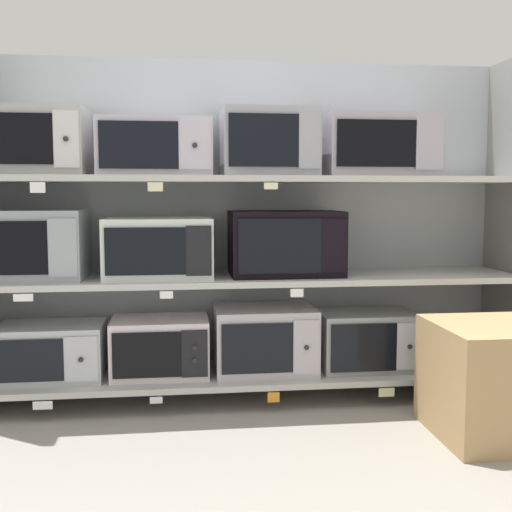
% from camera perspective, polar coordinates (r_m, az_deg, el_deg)
% --- Properties ---
extents(ground, '(6.71, 6.00, 0.02)m').
position_cam_1_polar(ground, '(2.46, 3.00, -20.15)').
color(ground, gray).
extents(back_panel, '(2.91, 0.04, 1.78)m').
position_cam_1_polar(back_panel, '(3.48, -0.54, 2.81)').
color(back_panel, '#9EA3A8').
rests_on(back_panel, ground).
extents(upright_right, '(0.05, 0.50, 1.78)m').
position_cam_1_polar(upright_right, '(3.65, 22.16, 2.52)').
color(upright_right, slate).
rests_on(upright_right, ground).
extents(shelf_0, '(2.71, 0.50, 0.03)m').
position_cam_1_polar(shelf_0, '(3.34, 0.00, -10.66)').
color(shelf_0, beige).
rests_on(shelf_0, ground).
extents(microwave_0, '(0.52, 0.35, 0.28)m').
position_cam_1_polar(microwave_0, '(3.34, -18.10, -8.25)').
color(microwave_0, '#B9BCC0').
rests_on(microwave_0, shelf_0).
extents(microwave_1, '(0.49, 0.34, 0.29)m').
position_cam_1_polar(microwave_1, '(3.27, -8.70, -8.15)').
color(microwave_1, silver).
rests_on(microwave_1, shelf_0).
extents(microwave_2, '(0.52, 0.40, 0.34)m').
position_cam_1_polar(microwave_2, '(3.29, 0.78, -7.57)').
color(microwave_2, '#B9B3BA').
rests_on(microwave_2, shelf_0).
extents(microwave_3, '(0.51, 0.35, 0.30)m').
position_cam_1_polar(microwave_3, '(3.41, 10.01, -7.52)').
color(microwave_3, '#9B9EA1').
rests_on(microwave_3, shelf_0).
extents(price_tag_0, '(0.09, 0.00, 0.04)m').
position_cam_1_polar(price_tag_0, '(3.15, -18.83, -12.74)').
color(price_tag_0, white).
extents(price_tag_1, '(0.06, 0.00, 0.03)m').
position_cam_1_polar(price_tag_1, '(3.09, -9.07, -12.82)').
color(price_tag_1, white).
extents(price_tag_2, '(0.06, 0.00, 0.05)m').
position_cam_1_polar(price_tag_2, '(3.12, 1.61, -12.73)').
color(price_tag_2, orange).
extents(price_tag_3, '(0.08, 0.00, 0.04)m').
position_cam_1_polar(price_tag_3, '(3.25, 11.79, -12.04)').
color(price_tag_3, beige).
extents(shelf_1, '(2.71, 0.50, 0.03)m').
position_cam_1_polar(shelf_1, '(3.23, 0.00, -2.03)').
color(shelf_1, beige).
extents(microwave_4, '(0.44, 0.40, 0.34)m').
position_cam_1_polar(microwave_4, '(3.26, -19.09, 0.99)').
color(microwave_4, '#979EA6').
rests_on(microwave_4, shelf_1).
extents(microwave_5, '(0.53, 0.42, 0.30)m').
position_cam_1_polar(microwave_5, '(3.19, -8.82, 0.77)').
color(microwave_5, silver).
rests_on(microwave_5, shelf_1).
extents(microwave_6, '(0.57, 0.38, 0.33)m').
position_cam_1_polar(microwave_6, '(3.23, 2.68, 1.18)').
color(microwave_6, black).
rests_on(microwave_6, shelf_1).
extents(price_tag_4, '(0.09, 0.00, 0.03)m').
position_cam_1_polar(price_tag_4, '(3.05, -20.41, -3.57)').
color(price_tag_4, white).
extents(price_tag_5, '(0.06, 0.00, 0.03)m').
position_cam_1_polar(price_tag_5, '(2.96, -8.15, -3.52)').
color(price_tag_5, white).
extents(price_tag_6, '(0.06, 0.00, 0.04)m').
position_cam_1_polar(price_tag_6, '(3.02, 3.74, -3.37)').
color(price_tag_6, white).
extents(shelf_2, '(2.71, 0.50, 0.03)m').
position_cam_1_polar(shelf_2, '(3.21, 0.00, 6.97)').
color(shelf_2, beige).
extents(microwave_7, '(0.46, 0.41, 0.32)m').
position_cam_1_polar(microwave_7, '(3.26, -19.17, 9.75)').
color(microwave_7, '#A4A4A1').
rests_on(microwave_7, shelf_2).
extents(microwave_8, '(0.55, 0.39, 0.28)m').
position_cam_1_polar(microwave_8, '(3.19, -9.12, 9.68)').
color(microwave_8, '#BCB4C2').
rests_on(microwave_8, shelf_2).
extents(microwave_9, '(0.47, 0.40, 0.33)m').
position_cam_1_polar(microwave_9, '(3.22, 1.12, 10.19)').
color(microwave_9, '#9A9AA2').
rests_on(microwave_9, shelf_2).
extents(microwave_10, '(0.57, 0.36, 0.32)m').
position_cam_1_polar(microwave_10, '(3.35, 11.06, 9.79)').
color(microwave_10, '#A19AA4').
rests_on(microwave_10, shelf_2).
extents(price_tag_7, '(0.07, 0.00, 0.05)m').
position_cam_1_polar(price_tag_7, '(2.99, -19.24, 5.91)').
color(price_tag_7, white).
extents(price_tag_8, '(0.07, 0.00, 0.04)m').
position_cam_1_polar(price_tag_8, '(2.93, -9.14, 6.23)').
color(price_tag_8, beige).
extents(price_tag_9, '(0.07, 0.00, 0.03)m').
position_cam_1_polar(price_tag_9, '(2.96, 1.37, 6.39)').
color(price_tag_9, beige).
extents(shipping_carton, '(0.54, 0.54, 0.50)m').
position_cam_1_polar(shipping_carton, '(2.99, 21.01, -10.47)').
color(shipping_carton, tan).
rests_on(shipping_carton, ground).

